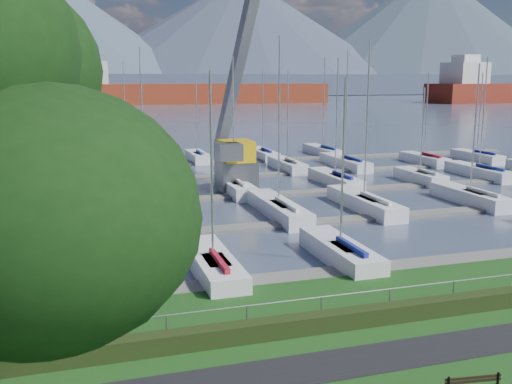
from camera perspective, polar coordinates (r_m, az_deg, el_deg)
name	(u,v)px	position (r m, az deg, el deg)	size (l,w,h in m)	color
path	(382,357)	(21.02, 12.45, -15.84)	(160.00, 2.00, 0.04)	black
water	(102,100)	(279.53, -15.13, 8.86)	(800.00, 540.00, 0.20)	#48536A
hedge	(349,318)	(22.95, 9.25, -12.37)	(80.00, 0.70, 0.70)	#212F11
fence	(345,294)	(22.96, 8.88, -10.06)	(0.04, 0.04, 80.00)	gray
foothill	(97,85)	(349.34, -15.60, 10.29)	(900.00, 80.00, 12.00)	#475168
mountains	(102,24)	(425.78, -15.16, 15.90)	(1190.00, 360.00, 115.00)	#435663
docks	(207,199)	(47.19, -4.95, -0.66)	(90.00, 41.60, 0.25)	slate
crane	(237,126)	(51.09, -1.88, 6.58)	(5.59, 13.22, 22.35)	#4F5155
cargo_ship_mid	(179,94)	(232.52, -7.66, 9.68)	(111.21, 23.22, 21.50)	maroon
cargo_ship_east	(512,93)	(269.67, 24.26, 9.05)	(87.98, 24.54, 21.50)	maroon
sailboat_fleet	(168,126)	(49.55, -8.81, 6.50)	(74.32, 50.08, 13.42)	silver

